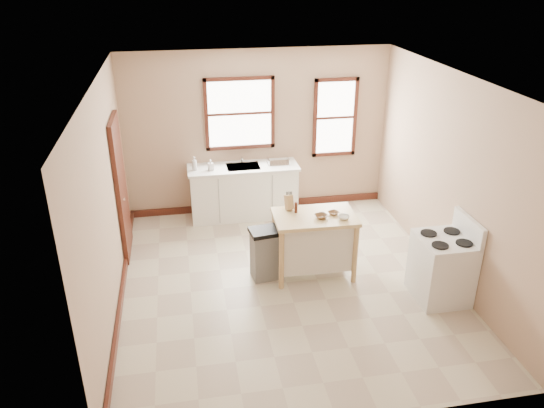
{
  "coord_description": "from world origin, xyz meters",
  "views": [
    {
      "loc": [
        -1.3,
        -6.09,
        4.11
      ],
      "look_at": [
        -0.13,
        0.4,
        1.03
      ],
      "focal_mm": 35.0,
      "sensor_mm": 36.0,
      "label": 1
    }
  ],
  "objects_px": {
    "dish_rack": "(278,161)",
    "bowl_a": "(321,216)",
    "knife_block": "(289,203)",
    "bowl_c": "(344,217)",
    "trash_bin": "(264,254)",
    "bowl_b": "(334,213)",
    "gas_stove": "(443,259)",
    "pepper_grinder": "(296,207)",
    "soap_bottle_a": "(194,163)",
    "kitchen_island": "(314,245)",
    "soap_bottle_b": "(211,165)"
  },
  "relations": [
    {
      "from": "bowl_b",
      "to": "gas_stove",
      "type": "bearing_deg",
      "value": -34.64
    },
    {
      "from": "knife_block",
      "to": "pepper_grinder",
      "type": "height_order",
      "value": "knife_block"
    },
    {
      "from": "dish_rack",
      "to": "kitchen_island",
      "type": "relative_size",
      "value": 0.32
    },
    {
      "from": "pepper_grinder",
      "to": "knife_block",
      "type": "bearing_deg",
      "value": 121.97
    },
    {
      "from": "soap_bottle_a",
      "to": "knife_block",
      "type": "height_order",
      "value": "soap_bottle_a"
    },
    {
      "from": "soap_bottle_a",
      "to": "kitchen_island",
      "type": "height_order",
      "value": "soap_bottle_a"
    },
    {
      "from": "bowl_a",
      "to": "bowl_b",
      "type": "distance_m",
      "value": 0.21
    },
    {
      "from": "trash_bin",
      "to": "kitchen_island",
      "type": "bearing_deg",
      "value": -9.04
    },
    {
      "from": "soap_bottle_b",
      "to": "trash_bin",
      "type": "distance_m",
      "value": 2.11
    },
    {
      "from": "bowl_c",
      "to": "gas_stove",
      "type": "relative_size",
      "value": 0.13
    },
    {
      "from": "kitchen_island",
      "to": "bowl_b",
      "type": "distance_m",
      "value": 0.54
    },
    {
      "from": "bowl_b",
      "to": "soap_bottle_b",
      "type": "bearing_deg",
      "value": 128.07
    },
    {
      "from": "bowl_a",
      "to": "gas_stove",
      "type": "distance_m",
      "value": 1.66
    },
    {
      "from": "bowl_b",
      "to": "bowl_c",
      "type": "xyz_separation_m",
      "value": [
        0.09,
        -0.16,
        0.01
      ]
    },
    {
      "from": "pepper_grinder",
      "to": "gas_stove",
      "type": "height_order",
      "value": "gas_stove"
    },
    {
      "from": "soap_bottle_b",
      "to": "gas_stove",
      "type": "distance_m",
      "value": 3.96
    },
    {
      "from": "gas_stove",
      "to": "pepper_grinder",
      "type": "bearing_deg",
      "value": 150.03
    },
    {
      "from": "knife_block",
      "to": "trash_bin",
      "type": "relative_size",
      "value": 0.27
    },
    {
      "from": "dish_rack",
      "to": "bowl_c",
      "type": "bearing_deg",
      "value": -72.78
    },
    {
      "from": "knife_block",
      "to": "pepper_grinder",
      "type": "bearing_deg",
      "value": -68.02
    },
    {
      "from": "knife_block",
      "to": "bowl_c",
      "type": "relative_size",
      "value": 1.3
    },
    {
      "from": "bowl_b",
      "to": "bowl_c",
      "type": "relative_size",
      "value": 0.93
    },
    {
      "from": "bowl_b",
      "to": "dish_rack",
      "type": "bearing_deg",
      "value": 100.67
    },
    {
      "from": "trash_bin",
      "to": "bowl_c",
      "type": "bearing_deg",
      "value": -17.9
    },
    {
      "from": "soap_bottle_a",
      "to": "kitchen_island",
      "type": "xyz_separation_m",
      "value": [
        1.53,
        -1.99,
        -0.58
      ]
    },
    {
      "from": "knife_block",
      "to": "bowl_a",
      "type": "height_order",
      "value": "knife_block"
    },
    {
      "from": "dish_rack",
      "to": "bowl_b",
      "type": "height_order",
      "value": "dish_rack"
    },
    {
      "from": "pepper_grinder",
      "to": "gas_stove",
      "type": "relative_size",
      "value": 0.13
    },
    {
      "from": "soap_bottle_a",
      "to": "bowl_b",
      "type": "bearing_deg",
      "value": -72.43
    },
    {
      "from": "knife_block",
      "to": "bowl_c",
      "type": "xyz_separation_m",
      "value": [
        0.66,
        -0.43,
        -0.08
      ]
    },
    {
      "from": "pepper_grinder",
      "to": "dish_rack",
      "type": "bearing_deg",
      "value": 86.63
    },
    {
      "from": "bowl_c",
      "to": "trash_bin",
      "type": "distance_m",
      "value": 1.21
    },
    {
      "from": "soap_bottle_b",
      "to": "kitchen_island",
      "type": "relative_size",
      "value": 0.16
    },
    {
      "from": "dish_rack",
      "to": "pepper_grinder",
      "type": "bearing_deg",
      "value": -88.36
    },
    {
      "from": "knife_block",
      "to": "bowl_b",
      "type": "distance_m",
      "value": 0.63
    },
    {
      "from": "dish_rack",
      "to": "bowl_a",
      "type": "height_order",
      "value": "dish_rack"
    },
    {
      "from": "kitchen_island",
      "to": "bowl_b",
      "type": "height_order",
      "value": "bowl_b"
    },
    {
      "from": "pepper_grinder",
      "to": "bowl_b",
      "type": "bearing_deg",
      "value": -16.34
    },
    {
      "from": "bowl_a",
      "to": "bowl_c",
      "type": "bearing_deg",
      "value": -17.44
    },
    {
      "from": "soap_bottle_a",
      "to": "kitchen_island",
      "type": "distance_m",
      "value": 2.58
    },
    {
      "from": "kitchen_island",
      "to": "soap_bottle_a",
      "type": "bearing_deg",
      "value": 129.05
    },
    {
      "from": "kitchen_island",
      "to": "bowl_a",
      "type": "height_order",
      "value": "bowl_a"
    },
    {
      "from": "pepper_grinder",
      "to": "bowl_a",
      "type": "height_order",
      "value": "pepper_grinder"
    },
    {
      "from": "dish_rack",
      "to": "bowl_a",
      "type": "xyz_separation_m",
      "value": [
        0.19,
        -2.11,
        -0.03
      ]
    },
    {
      "from": "bowl_a",
      "to": "trash_bin",
      "type": "relative_size",
      "value": 0.23
    },
    {
      "from": "knife_block",
      "to": "bowl_b",
      "type": "xyz_separation_m",
      "value": [
        0.57,
        -0.26,
        -0.08
      ]
    },
    {
      "from": "soap_bottle_b",
      "to": "bowl_c",
      "type": "xyz_separation_m",
      "value": [
        1.62,
        -2.12,
        -0.07
      ]
    },
    {
      "from": "knife_block",
      "to": "bowl_b",
      "type": "height_order",
      "value": "knife_block"
    },
    {
      "from": "bowl_a",
      "to": "trash_bin",
      "type": "bearing_deg",
      "value": 172.77
    },
    {
      "from": "bowl_a",
      "to": "soap_bottle_b",
      "type": "bearing_deg",
      "value": 123.42
    }
  ]
}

